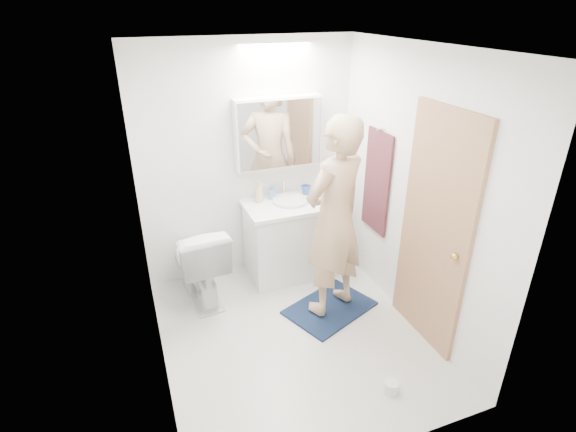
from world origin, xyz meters
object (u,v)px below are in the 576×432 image
soap_bottle_a (259,192)px  toothbrush_cup (306,190)px  person (334,219)px  soap_bottle_b (272,191)px  medicine_cabinet (278,133)px  toilet_paper_roll (391,387)px  vanity_cabinet (291,240)px  toilet (199,261)px

soap_bottle_a → toothbrush_cup: 0.53m
person → soap_bottle_b: size_ratio=11.67×
person → toothbrush_cup: bearing=-119.9°
medicine_cabinet → soap_bottle_b: 0.61m
medicine_cabinet → person: (0.17, -0.96, -0.53)m
person → toothbrush_cup: person is taller
soap_bottle_a → toothbrush_cup: size_ratio=2.08×
soap_bottle_a → toilet_paper_roll: (0.39, -1.98, -0.88)m
soap_bottle_a → soap_bottle_b: size_ratio=1.38×
medicine_cabinet → soap_bottle_a: size_ratio=4.04×
vanity_cabinet → toilet_paper_roll: vanity_cabinet is taller
vanity_cabinet → medicine_cabinet: (-0.06, 0.21, 1.11)m
vanity_cabinet → toothbrush_cup: size_ratio=8.62×
vanity_cabinet → toilet: toilet is taller
vanity_cabinet → person: 0.95m
toilet → soap_bottle_a: soap_bottle_a is taller
toilet → soap_bottle_b: 1.03m
medicine_cabinet → toilet: size_ratio=1.07×
toilet → soap_bottle_b: (0.86, 0.30, 0.49)m
toothbrush_cup → toilet_paper_roll: bearing=-93.7°
vanity_cabinet → medicine_cabinet: 1.13m
vanity_cabinet → soap_bottle_b: 0.56m
toothbrush_cup → vanity_cabinet: bearing=-145.3°
soap_bottle_a → soap_bottle_b: (0.15, 0.03, -0.03)m
vanity_cabinet → person: size_ratio=0.49×
toilet → soap_bottle_a: (0.71, 0.27, 0.52)m
medicine_cabinet → soap_bottle_a: bearing=-165.7°
vanity_cabinet → toothbrush_cup: toothbrush_cup is taller
person → toothbrush_cup: (0.12, 0.91, -0.10)m
medicine_cabinet → toothbrush_cup: size_ratio=8.43×
medicine_cabinet → soap_bottle_a: medicine_cabinet is taller
soap_bottle_a → soap_bottle_b: soap_bottle_a is taller
medicine_cabinet → person: bearing=-80.1°
soap_bottle_a → toothbrush_cup: bearing=1.1°
toilet_paper_roll → toilet: bearing=122.7°
soap_bottle_b → toilet_paper_roll: size_ratio=1.43×
medicine_cabinet → soap_bottle_a: 0.62m
vanity_cabinet → soap_bottle_b: soap_bottle_b is taller
toilet → toilet_paper_roll: (1.10, -1.71, -0.36)m
toilet_paper_roll → person: bearing=89.5°
toilet → toothbrush_cup: (1.23, 0.28, 0.46)m
soap_bottle_b → toilet: bearing=-161.1°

